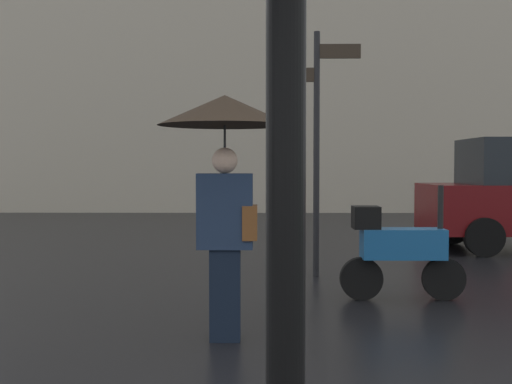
{
  "coord_description": "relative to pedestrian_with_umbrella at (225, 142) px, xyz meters",
  "views": [
    {
      "loc": [
        0.25,
        -2.3,
        1.45
      ],
      "look_at": [
        0.16,
        5.67,
        1.1
      ],
      "focal_mm": 43.32,
      "sensor_mm": 36.0,
      "label": 1
    }
  ],
  "objects": [
    {
      "name": "pedestrian_with_umbrella",
      "position": [
        0.0,
        0.0,
        0.0
      ],
      "size": [
        1.09,
        1.09,
        2.02
      ],
      "rotation": [
        0.0,
        0.0,
        1.82
      ],
      "color": "black",
      "rests_on": "ground"
    },
    {
      "name": "street_signpost",
      "position": [
        1.0,
        2.94,
        0.27
      ],
      "size": [
        1.08,
        0.08,
        3.16
      ],
      "color": "black",
      "rests_on": "ground"
    },
    {
      "name": "parked_scooter",
      "position": [
        1.76,
        1.55,
        -1.08
      ],
      "size": [
        1.34,
        0.32,
        1.23
      ],
      "rotation": [
        0.0,
        0.0,
        -0.35
      ],
      "color": "black",
      "rests_on": "ground"
    }
  ]
}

